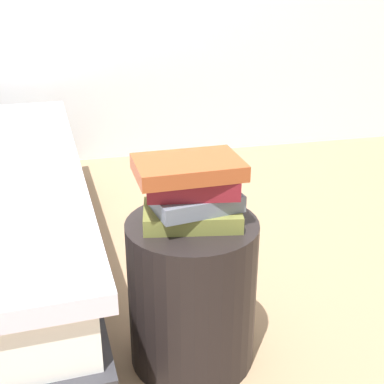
% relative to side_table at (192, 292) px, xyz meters
% --- Properties ---
extents(ground_plane, '(8.00, 8.00, 0.00)m').
position_rel_side_table_xyz_m(ground_plane, '(0.00, 0.00, -0.24)').
color(ground_plane, '#937556').
extents(side_table, '(0.39, 0.39, 0.48)m').
position_rel_side_table_xyz_m(side_table, '(0.00, 0.00, 0.00)').
color(side_table, black).
rests_on(side_table, ground_plane).
extents(book_olive, '(0.30, 0.21, 0.05)m').
position_rel_side_table_xyz_m(book_olive, '(0.00, 0.00, 0.26)').
color(book_olive, olive).
rests_on(book_olive, side_table).
extents(book_slate, '(0.26, 0.19, 0.05)m').
position_rel_side_table_xyz_m(book_slate, '(0.01, -0.01, 0.31)').
color(book_slate, slate).
rests_on(book_slate, book_olive).
extents(book_maroon, '(0.27, 0.19, 0.05)m').
position_rel_side_table_xyz_m(book_maroon, '(0.00, -0.00, 0.36)').
color(book_maroon, maroon).
rests_on(book_maroon, book_slate).
extents(book_rust, '(0.30, 0.20, 0.04)m').
position_rel_side_table_xyz_m(book_rust, '(-0.01, -0.00, 0.41)').
color(book_rust, '#994723').
rests_on(book_rust, book_maroon).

